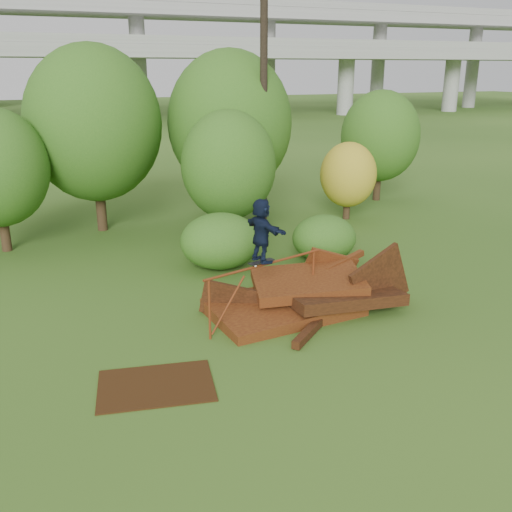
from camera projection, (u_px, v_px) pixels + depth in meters
name	position (u px, v px, depth m)	size (l,w,h in m)	color
ground	(319.00, 340.00, 13.53)	(240.00, 240.00, 0.00)	#2D5116
scrap_pile	(308.00, 297.00, 15.12)	(5.79, 3.56, 2.13)	#3E170B
grind_rail	(265.00, 276.00, 14.24)	(3.55, 1.13, 1.55)	maroon
skateboard	(261.00, 262.00, 14.04)	(0.73, 0.39, 0.07)	black
skater	(262.00, 230.00, 13.79)	(1.46, 0.47, 1.58)	black
flat_plate	(156.00, 385.00, 11.58)	(2.32, 1.66, 0.03)	#321C0A
tree_1	(94.00, 124.00, 21.49)	(5.10, 5.10, 7.09)	black
tree_2	(229.00, 165.00, 20.40)	(3.42, 3.42, 4.82)	black
tree_3	(230.00, 123.00, 22.90)	(4.99, 4.99, 6.93)	black
tree_4	(348.00, 175.00, 23.88)	(2.37, 2.37, 3.27)	black
tree_5	(380.00, 136.00, 27.03)	(3.72, 3.72, 5.23)	black
shrub_left	(220.00, 241.00, 18.24)	(2.58, 2.38, 1.79)	#1F4E14
shrub_right	(324.00, 238.00, 18.99)	(2.17, 1.99, 1.53)	#1F4E14
utility_pole	(264.00, 109.00, 21.17)	(1.40, 0.28, 9.26)	black
freeway_overpass	(64.00, 30.00, 65.66)	(160.00, 15.00, 13.70)	gray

